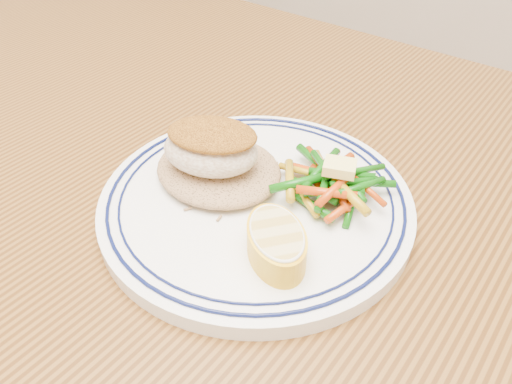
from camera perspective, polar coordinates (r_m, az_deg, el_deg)
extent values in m
cube|color=#4C2C0F|center=(0.45, -0.20, -5.74)|extent=(1.50, 0.90, 0.04)
cylinder|color=#4C2C0F|center=(1.28, -13.90, 5.40)|extent=(0.07, 0.07, 0.71)
cylinder|color=white|center=(0.45, 0.00, -1.23)|extent=(0.28, 0.28, 0.01)
torus|color=#0A113F|center=(0.44, 0.00, -0.40)|extent=(0.26, 0.26, 0.00)
torus|color=#0A113F|center=(0.44, 0.00, -0.40)|extent=(0.24, 0.24, 0.00)
ellipsoid|color=#936F49|center=(0.46, -4.31, 2.89)|extent=(0.12, 0.11, 0.02)
ellipsoid|color=beige|center=(0.44, -5.20, 4.72)|extent=(0.10, 0.09, 0.04)
ellipsoid|color=#985D18|center=(0.44, -5.05, 6.59)|extent=(0.10, 0.08, 0.02)
cylinder|color=#0F570A|center=(0.45, 8.07, 0.08)|extent=(0.05, 0.01, 0.01)
cylinder|color=#0F570A|center=(0.43, 6.34, -1.49)|extent=(0.05, 0.02, 0.01)
cylinder|color=#0F570A|center=(0.44, 11.00, -1.00)|extent=(0.03, 0.06, 0.01)
cylinder|color=#AE8712|center=(0.47, 8.05, 2.22)|extent=(0.05, 0.04, 0.01)
cylinder|color=#B93909|center=(0.46, 6.84, 2.22)|extent=(0.05, 0.02, 0.01)
cylinder|color=#B93909|center=(0.45, 8.34, 0.58)|extent=(0.02, 0.05, 0.01)
cylinder|color=#AE8712|center=(0.44, 5.36, -0.39)|extent=(0.05, 0.04, 0.01)
cylinder|color=#B93909|center=(0.43, 10.18, -1.73)|extent=(0.01, 0.05, 0.01)
cylinder|color=#B93909|center=(0.45, 8.71, 1.02)|extent=(0.06, 0.03, 0.01)
cylinder|color=#AE8712|center=(0.46, 5.65, 2.28)|extent=(0.05, 0.02, 0.01)
cylinder|color=#B93909|center=(0.44, 9.03, 0.39)|extent=(0.05, 0.04, 0.01)
cylinder|color=#0F570A|center=(0.47, 7.07, 3.27)|extent=(0.06, 0.03, 0.01)
cylinder|color=#0F570A|center=(0.45, 12.52, 1.05)|extent=(0.05, 0.03, 0.01)
cylinder|color=#0F570A|center=(0.44, 6.73, 0.12)|extent=(0.05, 0.01, 0.01)
cylinder|color=#B93909|center=(0.46, 8.82, 2.54)|extent=(0.01, 0.06, 0.01)
cylinder|color=#B93909|center=(0.46, 8.19, 3.04)|extent=(0.02, 0.05, 0.01)
cylinder|color=#AE8712|center=(0.44, 3.87, 1.35)|extent=(0.04, 0.05, 0.01)
cylinder|color=#0F570A|center=(0.45, 9.77, 2.03)|extent=(0.06, 0.03, 0.01)
cylinder|color=#0F570A|center=(0.44, 10.82, 0.78)|extent=(0.04, 0.04, 0.01)
cylinder|color=#B93909|center=(0.46, 7.49, 3.17)|extent=(0.05, 0.04, 0.01)
cylinder|color=#0F570A|center=(0.43, 8.89, -0.04)|extent=(0.05, 0.04, 0.01)
cylinder|color=#0F570A|center=(0.43, 7.68, 0.21)|extent=(0.02, 0.05, 0.01)
cylinder|color=#B93909|center=(0.44, 12.24, 0.63)|extent=(0.05, 0.02, 0.01)
cylinder|color=#0F570A|center=(0.43, 5.16, 1.14)|extent=(0.04, 0.05, 0.01)
cylinder|color=#0F570A|center=(0.45, 7.45, 2.70)|extent=(0.01, 0.06, 0.01)
cylinder|color=#0F570A|center=(0.44, 11.15, 1.14)|extent=(0.03, 0.04, 0.01)
cylinder|color=#0F570A|center=(0.43, 11.97, 0.64)|extent=(0.03, 0.05, 0.01)
cylinder|color=#0F570A|center=(0.45, 8.13, 2.28)|extent=(0.05, 0.04, 0.01)
cylinder|color=#AE8712|center=(0.42, 10.75, -0.40)|extent=(0.05, 0.03, 0.01)
cylinder|color=#B93909|center=(0.42, 8.06, -0.06)|extent=(0.05, 0.03, 0.01)
cylinder|color=#0F570A|center=(0.44, 11.21, 2.32)|extent=(0.04, 0.06, 0.01)
cylinder|color=#B93909|center=(0.42, 8.95, 0.34)|extent=(0.01, 0.05, 0.01)
cube|color=#FFEF7C|center=(0.43, 9.55, 2.80)|extent=(0.03, 0.03, 0.01)
torus|color=white|center=(0.37, 2.38, -4.61)|extent=(0.09, 0.09, 0.00)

